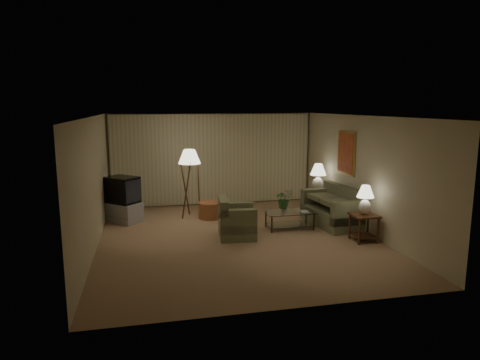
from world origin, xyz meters
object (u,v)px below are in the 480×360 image
sofa (331,210)px  floor_lamp (190,182)px  table_lamp_far (318,175)px  crt_tv (122,190)px  side_table_far (317,198)px  ottoman (211,210)px  table_lamp_near (365,197)px  vase (284,209)px  tv_cabinet (123,212)px  side_table_near (364,223)px  armchair (237,222)px  coffee_table (290,217)px

sofa → floor_lamp: size_ratio=1.05×
table_lamp_far → crt_tv: bearing=178.3°
side_table_far → table_lamp_far: bearing=0.0°
sofa → crt_tv: crt_tv is taller
crt_tv → ottoman: bearing=40.6°
table_lamp_near → floor_lamp: (-3.48, 2.85, -0.04)m
side_table_far → vase: bearing=-136.4°
table_lamp_far → tv_cabinet: (-5.20, 0.15, -0.80)m
crt_tv → ottoman: crt_tv is taller
side_table_near → crt_tv: size_ratio=0.64×
side_table_far → tv_cabinet: (-5.20, 0.15, -0.15)m
table_lamp_near → armchair: bearing=161.7°
tv_cabinet → crt_tv: crt_tv is taller
side_table_near → table_lamp_near: size_ratio=0.94×
side_table_far → crt_tv: 5.22m
table_lamp_near → coffee_table: (-1.27, 1.25, -0.70)m
sofa → vase: (-1.27, -0.10, 0.11)m
side_table_near → table_lamp_far: 2.68m
coffee_table → ottoman: 2.21m
coffee_table → vase: bearing=-180.0°
table_lamp_far → coffee_table: table_lamp_far is taller
coffee_table → side_table_far: bearing=46.8°
coffee_table → crt_tv: (-3.93, 1.50, 0.55)m
table_lamp_near → sofa: bearing=96.3°
armchair → vase: size_ratio=6.94×
coffee_table → vase: size_ratio=8.00×
floor_lamp → armchair: bearing=-67.0°
coffee_table → table_lamp_near: bearing=-44.6°
crt_tv → table_lamp_near: bearing=15.4°
side_table_near → floor_lamp: (-3.48, 2.85, 0.53)m
sofa → vase: bearing=-91.6°
table_lamp_near → tv_cabinet: bearing=152.1°
ottoman → table_lamp_near: bearing=-41.7°
sofa → vase: size_ratio=12.87×
armchair → tv_cabinet: armchair is taller
armchair → vase: bearing=-66.4°
table_lamp_near → side_table_far: bearing=90.0°
tv_cabinet → crt_tv: 0.58m
tv_cabinet → crt_tv: bearing=0.0°
armchair → side_table_near: 2.78m
side_table_near → ottoman: size_ratio=0.94×
tv_cabinet → crt_tv: size_ratio=1.10×
side_table_near → ottoman: (-2.97, 2.65, -0.20)m
crt_tv → vase: size_ratio=6.40×
ottoman → sofa: bearing=-24.7°
ottoman → vase: size_ratio=4.35×
sofa → ottoman: 3.11m
side_table_far → tv_cabinet: side_table_far is taller
side_table_near → table_lamp_far: (-0.00, 2.60, 0.64)m
table_lamp_near → coffee_table: 1.91m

